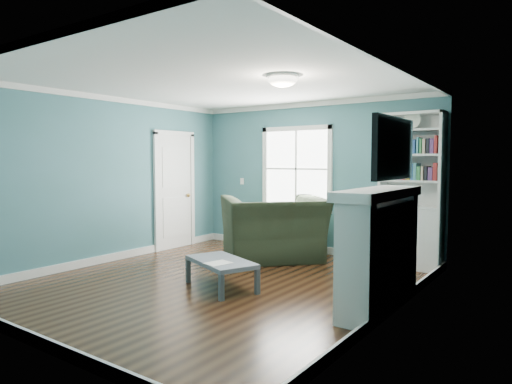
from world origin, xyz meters
The scene contains 13 objects.
floor centered at (0.00, 0.00, 0.00)m, with size 5.00×5.00×0.00m, color black.
room_walls centered at (0.00, 0.00, 1.58)m, with size 5.00×5.00×5.00m.
trim centered at (0.00, 0.00, 1.24)m, with size 4.50×5.00×2.60m.
window centered at (-0.30, 2.49, 1.45)m, with size 1.40×0.06×1.50m.
bookshelf centered at (1.77, 2.30, 0.92)m, with size 0.90×0.35×2.31m.
fireplace centered at (2.08, 0.20, 0.64)m, with size 0.44×1.58×1.30m.
tv centered at (2.20, 0.20, 1.72)m, with size 0.06×1.10×0.65m, color black.
door centered at (-2.22, 1.40, 1.07)m, with size 0.12×0.98×2.17m.
ceiling_fixture centered at (0.90, 0.10, 2.55)m, with size 0.38×0.38×0.15m.
light_switch centered at (-1.50, 2.48, 1.20)m, with size 0.08×0.01×0.12m, color white.
recliner centered at (-0.20, 1.60, 0.68)m, with size 1.55×1.01×1.36m, color black.
coffee_table centered at (0.16, -0.16, 0.31)m, with size 1.12×0.88×0.36m.
paper_sheet centered at (0.26, -0.33, 0.36)m, with size 0.23×0.30×0.00m, color white.
Camera 1 is at (3.78, -4.50, 1.60)m, focal length 32.00 mm.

